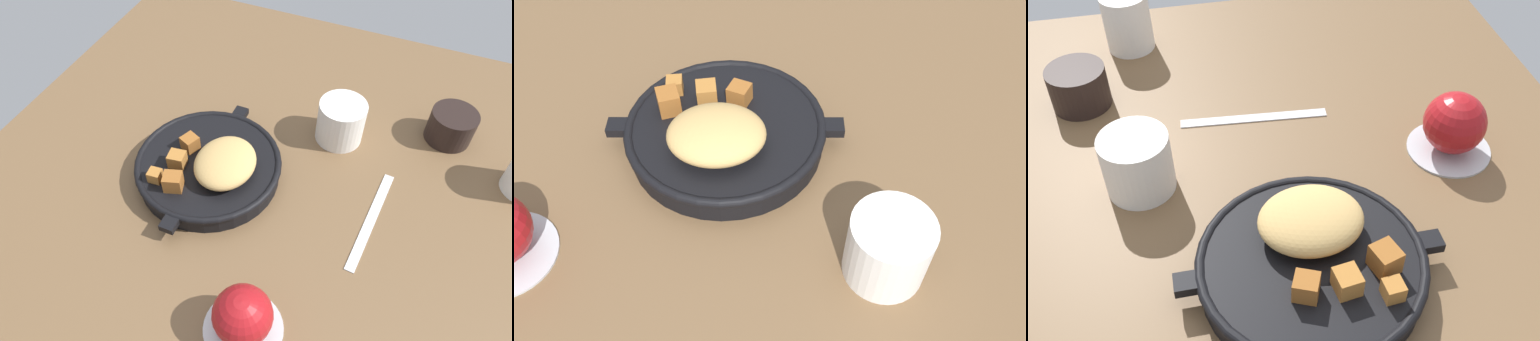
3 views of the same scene
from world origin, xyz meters
TOP-DOWN VIEW (x-y plane):
  - ground_plane at (0.00, 0.00)cm, footprint 96.06×103.69cm
  - cast_iron_skillet at (5.76, -9.90)cm, footprint 29.42×25.08cm
  - saucer_plate at (28.64, 6.23)cm, footprint 11.13×11.13cm
  - red_apple at (28.64, 6.23)cm, footprint 8.18×8.18cm
  - butter_knife at (4.20, 18.05)cm, footprint 20.75×3.20cm
  - coffee_mug_dark at (-19.60, 26.60)cm, footprint 8.34×8.34cm
  - ceramic_mug_white at (-11.91, 7.82)cm, footprint 8.58×8.58cm

SIDE VIEW (x-z plane):
  - ground_plane at x=0.00cm, z-range -2.40..0.00cm
  - butter_knife at x=4.20cm, z-range 0.00..0.36cm
  - saucer_plate at x=28.64cm, z-range 0.00..0.60cm
  - cast_iron_skillet at x=5.76cm, z-range -1.13..6.39cm
  - coffee_mug_dark at x=-19.60cm, z-range 0.00..6.02cm
  - ceramic_mug_white at x=-11.91cm, z-range 0.00..7.97cm
  - red_apple at x=28.64cm, z-range 0.60..8.78cm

